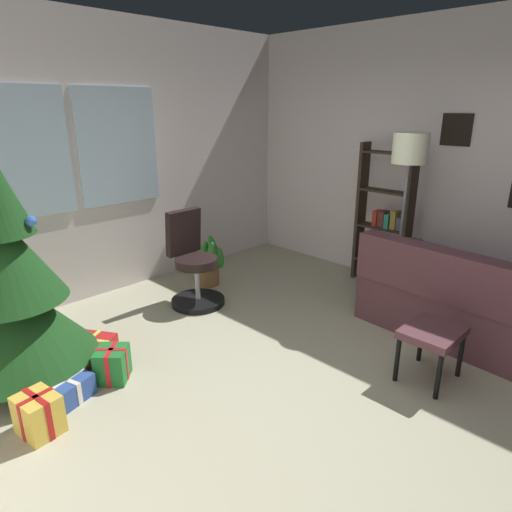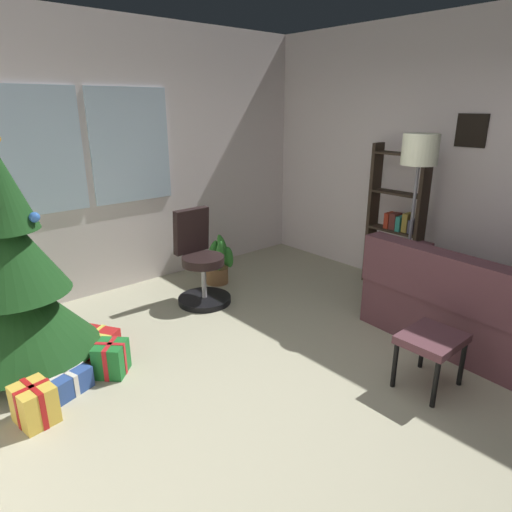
{
  "view_description": "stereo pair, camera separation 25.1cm",
  "coord_description": "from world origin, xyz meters",
  "px_view_note": "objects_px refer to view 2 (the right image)",
  "views": [
    {
      "loc": [
        -2.29,
        -1.65,
        2.0
      ],
      "look_at": [
        0.16,
        0.77,
        0.83
      ],
      "focal_mm": 31.21,
      "sensor_mm": 36.0,
      "label": 1
    },
    {
      "loc": [
        -2.11,
        -1.82,
        2.0
      ],
      "look_at": [
        0.16,
        0.77,
        0.83
      ],
      "focal_mm": 31.21,
      "sensor_mm": 36.0,
      "label": 2
    }
  ],
  "objects_px": {
    "gift_box_green": "(111,359)",
    "gift_box_blue": "(66,381)",
    "holiday_tree": "(14,280)",
    "potted_plant": "(219,263)",
    "gift_box_gold": "(34,404)",
    "footstool": "(432,343)",
    "bookshelf": "(396,226)",
    "gift_box_red": "(93,342)",
    "floor_lamp": "(418,165)",
    "office_chair": "(200,267)"
  },
  "relations": [
    {
      "from": "footstool",
      "to": "gift_box_blue",
      "type": "height_order",
      "value": "footstool"
    },
    {
      "from": "office_chair",
      "to": "bookshelf",
      "type": "height_order",
      "value": "bookshelf"
    },
    {
      "from": "gift_box_blue",
      "to": "gift_box_gold",
      "type": "bearing_deg",
      "value": -143.32
    },
    {
      "from": "gift_box_green",
      "to": "gift_box_gold",
      "type": "relative_size",
      "value": 1.1
    },
    {
      "from": "floor_lamp",
      "to": "potted_plant",
      "type": "xyz_separation_m",
      "value": [
        -0.96,
        1.83,
        -1.23
      ]
    },
    {
      "from": "gift_box_red",
      "to": "potted_plant",
      "type": "xyz_separation_m",
      "value": [
        1.74,
        0.52,
        0.16
      ]
    },
    {
      "from": "office_chair",
      "to": "gift_box_green",
      "type": "bearing_deg",
      "value": -152.89
    },
    {
      "from": "floor_lamp",
      "to": "holiday_tree",
      "type": "bearing_deg",
      "value": 156.18
    },
    {
      "from": "holiday_tree",
      "to": "gift_box_gold",
      "type": "bearing_deg",
      "value": -102.19
    },
    {
      "from": "gift_box_blue",
      "to": "bookshelf",
      "type": "distance_m",
      "value": 3.64
    },
    {
      "from": "footstool",
      "to": "gift_box_blue",
      "type": "bearing_deg",
      "value": 140.38
    },
    {
      "from": "holiday_tree",
      "to": "floor_lamp",
      "type": "distance_m",
      "value": 3.56
    },
    {
      "from": "bookshelf",
      "to": "gift_box_red",
      "type": "bearing_deg",
      "value": 164.8
    },
    {
      "from": "gift_box_blue",
      "to": "floor_lamp",
      "type": "bearing_deg",
      "value": -15.97
    },
    {
      "from": "gift_box_green",
      "to": "bookshelf",
      "type": "xyz_separation_m",
      "value": [
        3.2,
        -0.44,
        0.6
      ]
    },
    {
      "from": "holiday_tree",
      "to": "floor_lamp",
      "type": "xyz_separation_m",
      "value": [
        3.18,
        -1.41,
        0.72
      ]
    },
    {
      "from": "gift_box_green",
      "to": "gift_box_blue",
      "type": "bearing_deg",
      "value": -179.27
    },
    {
      "from": "gift_box_gold",
      "to": "gift_box_green",
      "type": "bearing_deg",
      "value": 18.09
    },
    {
      "from": "holiday_tree",
      "to": "bookshelf",
      "type": "height_order",
      "value": "holiday_tree"
    },
    {
      "from": "gift_box_red",
      "to": "gift_box_green",
      "type": "relative_size",
      "value": 1.4
    },
    {
      "from": "holiday_tree",
      "to": "potted_plant",
      "type": "xyz_separation_m",
      "value": [
        2.23,
        0.43,
        -0.51
      ]
    },
    {
      "from": "gift_box_red",
      "to": "floor_lamp",
      "type": "xyz_separation_m",
      "value": [
        2.69,
        -1.31,
        1.39
      ]
    },
    {
      "from": "gift_box_green",
      "to": "gift_box_blue",
      "type": "height_order",
      "value": "gift_box_green"
    },
    {
      "from": "gift_box_blue",
      "to": "potted_plant",
      "type": "distance_m",
      "value": 2.33
    },
    {
      "from": "gift_box_green",
      "to": "bookshelf",
      "type": "distance_m",
      "value": 3.29
    },
    {
      "from": "holiday_tree",
      "to": "office_chair",
      "type": "bearing_deg",
      "value": 4.78
    },
    {
      "from": "holiday_tree",
      "to": "potted_plant",
      "type": "distance_m",
      "value": 2.33
    },
    {
      "from": "footstool",
      "to": "floor_lamp",
      "type": "relative_size",
      "value": 0.26
    },
    {
      "from": "gift_box_red",
      "to": "gift_box_gold",
      "type": "xyz_separation_m",
      "value": [
        -0.65,
        -0.63,
        0.05
      ]
    },
    {
      "from": "gift_box_red",
      "to": "potted_plant",
      "type": "distance_m",
      "value": 1.82
    },
    {
      "from": "gift_box_green",
      "to": "bookshelf",
      "type": "bearing_deg",
      "value": -7.74
    },
    {
      "from": "gift_box_green",
      "to": "office_chair",
      "type": "distance_m",
      "value": 1.49
    },
    {
      "from": "office_chair",
      "to": "bookshelf",
      "type": "bearing_deg",
      "value": -30.3
    },
    {
      "from": "office_chair",
      "to": "floor_lamp",
      "type": "distance_m",
      "value": 2.36
    },
    {
      "from": "holiday_tree",
      "to": "potted_plant",
      "type": "relative_size",
      "value": 3.62
    },
    {
      "from": "footstool",
      "to": "gift_box_blue",
      "type": "xyz_separation_m",
      "value": [
        -2.06,
        1.71,
        -0.28
      ]
    },
    {
      "from": "footstool",
      "to": "bookshelf",
      "type": "relative_size",
      "value": 0.28
    },
    {
      "from": "gift_box_red",
      "to": "office_chair",
      "type": "bearing_deg",
      "value": 10.71
    },
    {
      "from": "potted_plant",
      "to": "gift_box_blue",
      "type": "bearing_deg",
      "value": -155.77
    },
    {
      "from": "gift_box_red",
      "to": "gift_box_gold",
      "type": "bearing_deg",
      "value": -135.76
    },
    {
      "from": "gift_box_green",
      "to": "bookshelf",
      "type": "height_order",
      "value": "bookshelf"
    },
    {
      "from": "gift_box_red",
      "to": "office_chair",
      "type": "distance_m",
      "value": 1.34
    },
    {
      "from": "holiday_tree",
      "to": "gift_box_blue",
      "type": "height_order",
      "value": "holiday_tree"
    },
    {
      "from": "footstool",
      "to": "holiday_tree",
      "type": "bearing_deg",
      "value": 134.2
    },
    {
      "from": "gift_box_green",
      "to": "gift_box_blue",
      "type": "distance_m",
      "value": 0.36
    },
    {
      "from": "floor_lamp",
      "to": "gift_box_green",
      "type": "bearing_deg",
      "value": 161.98
    },
    {
      "from": "bookshelf",
      "to": "holiday_tree",
      "type": "bearing_deg",
      "value": 165.37
    },
    {
      "from": "gift_box_red",
      "to": "gift_box_green",
      "type": "height_order",
      "value": "gift_box_green"
    },
    {
      "from": "footstool",
      "to": "gift_box_green",
      "type": "xyz_separation_m",
      "value": [
        -1.71,
        1.71,
        -0.23
      ]
    },
    {
      "from": "footstool",
      "to": "gift_box_gold",
      "type": "relative_size",
      "value": 1.55
    }
  ]
}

